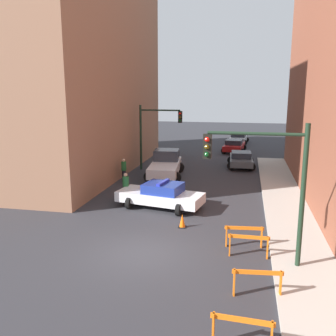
{
  "coord_description": "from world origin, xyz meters",
  "views": [
    {
      "loc": [
        3.84,
        -13.43,
        6.47
      ],
      "look_at": [
        -0.7,
        8.33,
        1.73
      ],
      "focal_mm": 40.0,
      "sensor_mm": 36.0,
      "label": 1
    }
  ],
  "objects_px": {
    "pedestrian_crossing": "(126,186)",
    "police_car": "(161,195)",
    "parked_car_near": "(241,159)",
    "parked_car_far": "(239,138)",
    "barrier_mid": "(257,279)",
    "barrier_back": "(249,242)",
    "traffic_cone": "(182,221)",
    "barrier_corner": "(244,233)",
    "white_truck": "(166,165)",
    "pedestrian_corner": "(124,170)",
    "traffic_light_far": "(154,128)",
    "traffic_light_near": "(270,173)",
    "barrier_front": "(242,328)",
    "parked_car_mid": "(234,146)"
  },
  "relations": [
    {
      "from": "pedestrian_crossing",
      "to": "parked_car_mid",
      "type": "bearing_deg",
      "value": 47.81
    },
    {
      "from": "traffic_light_near",
      "to": "barrier_corner",
      "type": "xyz_separation_m",
      "value": [
        -0.78,
        1.53,
        -2.91
      ]
    },
    {
      "from": "pedestrian_corner",
      "to": "barrier_mid",
      "type": "distance_m",
      "value": 16.07
    },
    {
      "from": "pedestrian_crossing",
      "to": "traffic_light_far",
      "type": "bearing_deg",
      "value": 67.2
    },
    {
      "from": "parked_car_mid",
      "to": "barrier_back",
      "type": "xyz_separation_m",
      "value": [
        1.42,
        -24.94,
        -0.06
      ]
    },
    {
      "from": "pedestrian_crossing",
      "to": "traffic_cone",
      "type": "relative_size",
      "value": 2.53
    },
    {
      "from": "parked_car_mid",
      "to": "traffic_cone",
      "type": "bearing_deg",
      "value": -88.65
    },
    {
      "from": "traffic_light_near",
      "to": "police_car",
      "type": "xyz_separation_m",
      "value": [
        -5.33,
        5.93,
        -2.81
      ]
    },
    {
      "from": "barrier_back",
      "to": "parked_car_near",
      "type": "bearing_deg",
      "value": 91.95
    },
    {
      "from": "pedestrian_crossing",
      "to": "traffic_cone",
      "type": "distance_m",
      "value": 5.41
    },
    {
      "from": "traffic_light_far",
      "to": "barrier_back",
      "type": "distance_m",
      "value": 16.8
    },
    {
      "from": "pedestrian_crossing",
      "to": "barrier_front",
      "type": "xyz_separation_m",
      "value": [
        6.87,
        -11.71,
        -0.24
      ]
    },
    {
      "from": "parked_car_far",
      "to": "barrier_corner",
      "type": "height_order",
      "value": "parked_car_far"
    },
    {
      "from": "parked_car_near",
      "to": "barrier_corner",
      "type": "xyz_separation_m",
      "value": [
        0.41,
        -16.5,
        -0.06
      ]
    },
    {
      "from": "white_truck",
      "to": "pedestrian_corner",
      "type": "bearing_deg",
      "value": -144.54
    },
    {
      "from": "white_truck",
      "to": "barrier_front",
      "type": "distance_m",
      "value": 19.15
    },
    {
      "from": "traffic_light_near",
      "to": "white_truck",
      "type": "relative_size",
      "value": 0.93
    },
    {
      "from": "pedestrian_corner",
      "to": "traffic_cone",
      "type": "height_order",
      "value": "pedestrian_corner"
    },
    {
      "from": "police_car",
      "to": "parked_car_mid",
      "type": "relative_size",
      "value": 1.12
    },
    {
      "from": "parked_car_far",
      "to": "traffic_cone",
      "type": "distance_m",
      "value": 28.72
    },
    {
      "from": "police_car",
      "to": "traffic_cone",
      "type": "xyz_separation_m",
      "value": [
        1.67,
        -2.71,
        -0.41
      ]
    },
    {
      "from": "barrier_corner",
      "to": "traffic_cone",
      "type": "relative_size",
      "value": 2.43
    },
    {
      "from": "pedestrian_corner",
      "to": "traffic_light_near",
      "type": "bearing_deg",
      "value": 97.92
    },
    {
      "from": "traffic_light_far",
      "to": "parked_car_far",
      "type": "bearing_deg",
      "value": 69.05
    },
    {
      "from": "parked_car_mid",
      "to": "barrier_corner",
      "type": "xyz_separation_m",
      "value": [
        1.24,
        -24.01,
        -0.06
      ]
    },
    {
      "from": "parked_car_far",
      "to": "traffic_cone",
      "type": "relative_size",
      "value": 6.77
    },
    {
      "from": "white_truck",
      "to": "traffic_light_near",
      "type": "bearing_deg",
      "value": -69.26
    },
    {
      "from": "barrier_front",
      "to": "traffic_cone",
      "type": "xyz_separation_m",
      "value": [
        -2.89,
        8.08,
        -0.3
      ]
    },
    {
      "from": "traffic_light_near",
      "to": "barrier_back",
      "type": "xyz_separation_m",
      "value": [
        -0.6,
        0.59,
        -2.91
      ]
    },
    {
      "from": "traffic_light_near",
      "to": "white_truck",
      "type": "xyz_separation_m",
      "value": [
        -6.66,
        13.36,
        -2.62
      ]
    },
    {
      "from": "pedestrian_corner",
      "to": "white_truck",
      "type": "bearing_deg",
      "value": -170.35
    },
    {
      "from": "traffic_light_near",
      "to": "parked_car_near",
      "type": "distance_m",
      "value": 18.29
    },
    {
      "from": "barrier_front",
      "to": "traffic_cone",
      "type": "bearing_deg",
      "value": 109.68
    },
    {
      "from": "traffic_cone",
      "to": "traffic_light_far",
      "type": "bearing_deg",
      "value": 109.76
    },
    {
      "from": "barrier_mid",
      "to": "barrier_back",
      "type": "height_order",
      "value": "same"
    },
    {
      "from": "barrier_front",
      "to": "parked_car_near",
      "type": "bearing_deg",
      "value": 91.06
    },
    {
      "from": "parked_car_near",
      "to": "parked_car_far",
      "type": "height_order",
      "value": "same"
    },
    {
      "from": "pedestrian_crossing",
      "to": "police_car",
      "type": "bearing_deg",
      "value": -47.12
    },
    {
      "from": "barrier_mid",
      "to": "traffic_cone",
      "type": "height_order",
      "value": "barrier_mid"
    },
    {
      "from": "parked_car_near",
      "to": "pedestrian_crossing",
      "type": "distance_m",
      "value": 12.9
    },
    {
      "from": "parked_car_far",
      "to": "traffic_cone",
      "type": "bearing_deg",
      "value": -88.78
    },
    {
      "from": "barrier_front",
      "to": "barrier_back",
      "type": "bearing_deg",
      "value": 88.19
    },
    {
      "from": "traffic_light_far",
      "to": "white_truck",
      "type": "distance_m",
      "value": 3.5
    },
    {
      "from": "parked_car_far",
      "to": "barrier_corner",
      "type": "distance_m",
      "value": 30.37
    },
    {
      "from": "white_truck",
      "to": "parked_car_far",
      "type": "distance_m",
      "value": 19.17
    },
    {
      "from": "traffic_light_near",
      "to": "parked_car_mid",
      "type": "bearing_deg",
      "value": 94.52
    },
    {
      "from": "traffic_light_near",
      "to": "barrier_corner",
      "type": "height_order",
      "value": "traffic_light_near"
    },
    {
      "from": "barrier_mid",
      "to": "traffic_cone",
      "type": "relative_size",
      "value": 2.43
    },
    {
      "from": "pedestrian_corner",
      "to": "barrier_corner",
      "type": "bearing_deg",
      "value": 99.57
    },
    {
      "from": "barrier_mid",
      "to": "traffic_cone",
      "type": "xyz_separation_m",
      "value": [
        -3.33,
        5.48,
        -0.3
      ]
    }
  ]
}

